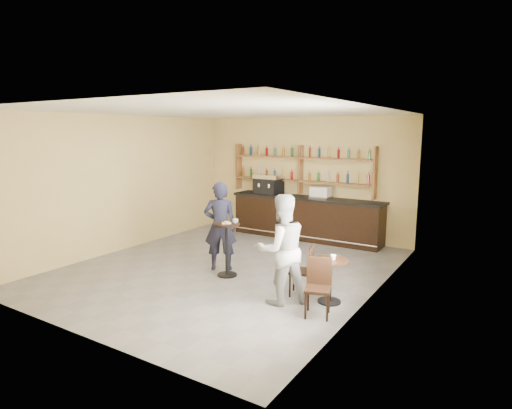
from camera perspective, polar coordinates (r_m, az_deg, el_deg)
The scene contains 23 objects.
floor at distance 9.00m, azimuth -3.82°, elevation -8.48°, with size 7.00×7.00×0.00m, color slate.
ceiling at distance 8.57m, azimuth -4.07°, elevation 12.31°, with size 7.00×7.00×0.00m, color white.
wall_back at distance 11.64m, azimuth 6.24°, elevation 3.68°, with size 7.00×7.00×0.00m, color #D6BD7A.
wall_front at distance 6.20m, azimuth -23.28°, elevation -2.29°, with size 7.00×7.00×0.00m, color #D6BD7A.
wall_left at distance 10.67m, azimuth -17.12°, elevation 2.77°, with size 7.00×7.00×0.00m, color #D6BD7A.
wall_right at distance 7.31m, azimuth 15.46°, elevation -0.13°, with size 7.00×7.00×0.00m, color #D6BD7A.
window_pane at distance 6.17m, azimuth 12.24°, elevation -0.82°, with size 2.00×2.00×0.00m, color white.
window_frame at distance 6.18m, azimuth 12.19°, elevation -0.81°, with size 0.04×1.70×2.10m, color black, non-canonical shape.
shelf_unit at distance 11.50m, azimuth 5.97°, elevation 4.66°, with size 4.00×0.26×1.40m, color brown, non-canonical shape.
liquor_bottles at distance 11.49m, azimuth 5.99°, elevation 5.51°, with size 3.68×0.10×1.00m, color #8C5919, non-canonical shape.
bar_counter at distance 11.36m, azimuth 6.68°, elevation -1.79°, with size 4.13×0.81×1.12m, color black, non-canonical shape.
espresso_machine at distance 11.76m, azimuth 1.68°, elevation 2.72°, with size 0.74×0.48×0.53m, color black, non-canonical shape.
pastry_case at distance 11.07m, azimuth 8.66°, elevation 1.58°, with size 0.50×0.40×0.30m, color silver, non-canonical shape.
pedestal_table at distance 8.42m, azimuth -3.90°, elevation -6.02°, with size 0.51×0.51×1.05m, color black, non-canonical shape.
napkin at distance 8.29m, azimuth -3.94°, elevation -2.50°, with size 0.18×0.18×0.00m, color white.
donut at distance 8.27m, azimuth -3.93°, elevation -2.37°, with size 0.11×0.11×0.04m, color #C88C49.
cup_pedestal at distance 8.28m, azimuth -2.76°, elevation -2.20°, with size 0.11×0.11×0.09m, color white.
man_main at distance 8.73m, azimuth -4.79°, elevation -2.88°, with size 0.66×0.44×1.82m, color black.
cafe_table at distance 7.27m, azimuth 9.80°, elevation -10.01°, with size 0.58×0.58×0.74m, color black, non-canonical shape.
cup_cafe at distance 7.12m, azimuth 10.27°, elevation -6.94°, with size 0.09×0.09×0.08m, color white.
chair_west at distance 7.50m, azimuth 6.03°, elevation -8.77°, with size 0.38×0.38×0.87m, color black, non-canonical shape.
chair_south at distance 6.71m, azimuth 8.24°, elevation -11.01°, with size 0.38×0.38×0.89m, color black, non-canonical shape.
patron_second at distance 7.01m, azimuth 3.39°, elevation -5.99°, with size 0.89×0.69×1.82m, color gray.
Camera 1 is at (5.03, -6.92, 2.80)m, focal length 30.00 mm.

